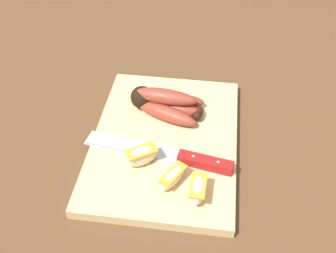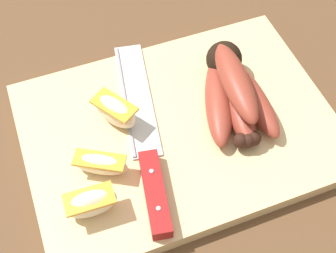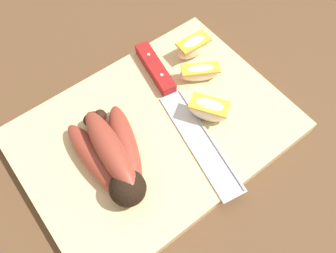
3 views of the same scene
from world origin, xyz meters
name	(u,v)px [view 3 (image 3 of 3)]	position (x,y,z in m)	size (l,w,h in m)	color
ground_plane	(150,138)	(0.00, 0.00, 0.00)	(6.00, 6.00, 0.00)	brown
cutting_board	(156,133)	(-0.01, 0.00, 0.01)	(0.38, 0.27, 0.02)	#DBBC84
banana_bunch	(113,157)	(0.07, 0.01, 0.04)	(0.10, 0.15, 0.06)	black
chefs_knife	(170,92)	(-0.06, -0.03, 0.03)	(0.08, 0.28, 0.02)	silver
apple_wedge_near	(200,72)	(-0.12, -0.03, 0.04)	(0.06, 0.05, 0.03)	#F4E5C1
apple_wedge_middle	(209,110)	(-0.08, 0.03, 0.04)	(0.05, 0.06, 0.04)	#F4E5C1
apple_wedge_far	(193,47)	(-0.14, -0.07, 0.04)	(0.06, 0.03, 0.04)	#F4E5C1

